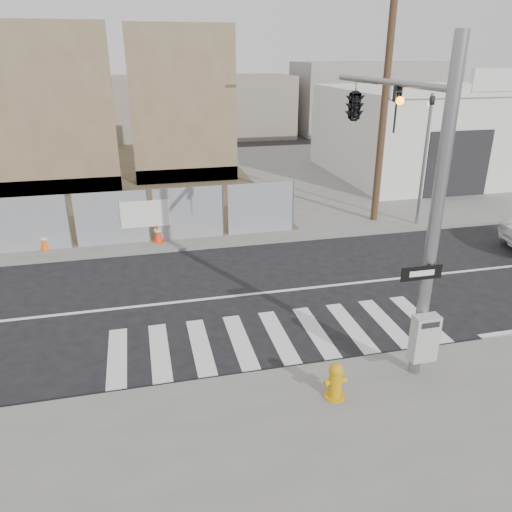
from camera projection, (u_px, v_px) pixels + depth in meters
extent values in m
plane|color=black|center=(256.00, 294.00, 15.01)|extent=(100.00, 100.00, 0.00)
cube|color=slate|center=(197.00, 183.00, 27.59)|extent=(50.00, 20.00, 0.12)
cylinder|color=gray|center=(435.00, 222.00, 9.85)|extent=(0.26, 0.26, 7.00)
cylinder|color=gray|center=(386.00, 82.00, 11.25)|extent=(0.14, 5.20, 0.14)
cube|color=#B2B2AF|center=(424.00, 338.00, 10.53)|extent=(0.55, 0.30, 1.05)
cube|color=black|center=(422.00, 273.00, 10.04)|extent=(0.90, 0.03, 0.30)
cube|color=silver|center=(422.00, 273.00, 10.02)|extent=(0.55, 0.01, 0.12)
imported|color=black|center=(396.00, 110.00, 10.92)|extent=(0.16, 0.20, 1.00)
imported|color=black|center=(355.00, 101.00, 12.90)|extent=(0.53, 2.48, 1.00)
cylinder|color=gray|center=(424.00, 161.00, 19.84)|extent=(0.12, 0.12, 5.20)
imported|color=black|center=(433.00, 96.00, 18.90)|extent=(0.16, 0.20, 1.00)
cube|color=brown|center=(49.00, 112.00, 23.64)|extent=(6.00, 0.50, 8.00)
cube|color=brown|center=(61.00, 184.00, 25.36)|extent=(6.00, 1.30, 0.80)
cube|color=brown|center=(184.00, 107.00, 25.94)|extent=(5.50, 0.50, 8.00)
cube|color=brown|center=(187.00, 173.00, 27.66)|extent=(5.50, 1.30, 0.80)
cube|color=silver|center=(439.00, 131.00, 28.77)|extent=(12.00, 10.00, 4.80)
cube|color=silver|center=(507.00, 90.00, 23.29)|extent=(12.00, 0.30, 0.60)
cube|color=silver|center=(510.00, 80.00, 23.07)|extent=(4.00, 0.30, 1.00)
cube|color=black|center=(458.00, 164.00, 24.13)|extent=(3.40, 0.06, 3.20)
cylinder|color=brown|center=(385.00, 97.00, 19.42)|extent=(0.28, 0.28, 10.00)
cylinder|color=#CC8F0B|center=(334.00, 396.00, 10.32)|extent=(0.52, 0.52, 0.04)
cylinder|color=#CC8F0B|center=(335.00, 384.00, 10.21)|extent=(0.34, 0.34, 0.64)
sphere|color=#CC8F0B|center=(336.00, 370.00, 10.08)|extent=(0.30, 0.30, 0.30)
cylinder|color=#CC8F0B|center=(327.00, 383.00, 10.15)|extent=(0.17, 0.15, 0.12)
cylinder|color=#CC8F0B|center=(343.00, 380.00, 10.22)|extent=(0.17, 0.15, 0.12)
cube|color=#FF5D0D|center=(45.00, 249.00, 18.04)|extent=(0.42, 0.42, 0.03)
cone|color=#FF5D0D|center=(44.00, 241.00, 17.92)|extent=(0.38, 0.38, 0.68)
cylinder|color=silver|center=(43.00, 238.00, 17.88)|extent=(0.26, 0.26, 0.08)
cube|color=#FF330D|center=(158.00, 241.00, 18.78)|extent=(0.43, 0.43, 0.03)
cone|color=#FF330D|center=(158.00, 233.00, 18.66)|extent=(0.39, 0.39, 0.71)
cylinder|color=silver|center=(158.00, 230.00, 18.62)|extent=(0.27, 0.27, 0.08)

